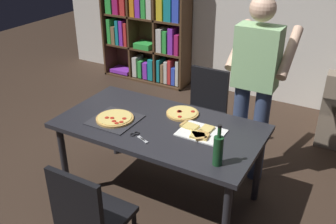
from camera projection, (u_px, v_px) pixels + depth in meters
The scene contains 11 objects.
ground_plane at pixel (160, 195), 3.52m from camera, with size 12.00×12.00×0.00m, color #38281E.
dining_table at pixel (159, 132), 3.21m from camera, with size 1.71×0.92×0.75m.
chair_near_camera at pixel (89, 215), 2.55m from camera, with size 0.42×0.42×0.90m.
chair_far_side at pixel (205, 106), 4.02m from camera, with size 0.42×0.42×0.90m.
bookshelf at pixel (148, 21), 5.62m from camera, with size 1.40×0.35×1.95m.
person_serving_pizza at pixel (255, 81), 3.37m from camera, with size 0.55×0.54×1.75m.
pepperoni_pizza_on_tray at pixel (115, 119), 3.23m from camera, with size 0.38×0.38×0.04m.
pizza_slices_on_towel at pixel (200, 132), 3.03m from camera, with size 0.37×0.29×0.03m.
wine_bottle at pixel (218, 150), 2.61m from camera, with size 0.07×0.07×0.32m.
kitchen_scissors at pixel (138, 136), 3.00m from camera, with size 0.20×0.12×0.01m.
second_pizza_plain at pixel (182, 113), 3.33m from camera, with size 0.29×0.29×0.03m.
Camera 1 is at (1.42, -2.38, 2.30)m, focal length 40.49 mm.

